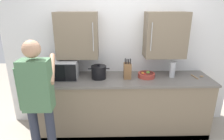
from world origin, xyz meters
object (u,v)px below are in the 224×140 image
object	(u,v)px
fruit_bowl	(146,75)
stock_pot	(99,72)
wooden_spoon	(198,76)
person_figure	(38,96)
thermos_flask	(172,70)
microwave_oven	(58,69)
knife_block	(127,71)

from	to	relation	value
fruit_bowl	stock_pot	bearing A→B (deg)	-178.45
fruit_bowl	wooden_spoon	bearing A→B (deg)	-0.71
stock_pot	person_figure	distance (m)	0.98
wooden_spoon	thermos_flask	xyz separation A→B (m)	(-0.42, 0.01, 0.11)
microwave_oven	person_figure	size ratio (longest dim) A/B	0.34
microwave_oven	stock_pot	xyz separation A→B (m)	(0.63, -0.03, -0.04)
wooden_spoon	stock_pot	bearing A→B (deg)	-179.64
microwave_oven	thermos_flask	xyz separation A→B (m)	(1.77, -0.01, -0.02)
microwave_oven	stock_pot	size ratio (longest dim) A/B	1.74
thermos_flask	person_figure	distance (m)	1.97
knife_block	person_figure	xyz separation A→B (m)	(-1.13, -0.70, -0.07)
stock_pot	fruit_bowl	distance (m)	0.74
fruit_bowl	knife_block	xyz separation A→B (m)	(-0.30, -0.02, 0.08)
stock_pot	thermos_flask	bearing A→B (deg)	1.15
wooden_spoon	knife_block	bearing A→B (deg)	-179.43
microwave_oven	stock_pot	world-z (taller)	microwave_oven
wooden_spoon	fruit_bowl	xyz separation A→B (m)	(-0.82, 0.01, 0.03)
thermos_flask	knife_block	bearing A→B (deg)	-178.02
wooden_spoon	stock_pot	size ratio (longest dim) A/B	0.56
stock_pot	fruit_bowl	world-z (taller)	stock_pot
wooden_spoon	person_figure	size ratio (longest dim) A/B	0.11
wooden_spoon	stock_pot	xyz separation A→B (m)	(-1.56, -0.01, 0.09)
wooden_spoon	knife_block	world-z (taller)	knife_block
knife_block	wooden_spoon	bearing A→B (deg)	0.57
thermos_flask	fruit_bowl	xyz separation A→B (m)	(-0.40, -0.00, -0.08)
fruit_bowl	knife_block	world-z (taller)	knife_block
wooden_spoon	fruit_bowl	size ratio (longest dim) A/B	0.70
microwave_oven	knife_block	size ratio (longest dim) A/B	1.78
microwave_oven	fruit_bowl	size ratio (longest dim) A/B	2.17
wooden_spoon	person_figure	bearing A→B (deg)	-162.44
microwave_oven	wooden_spoon	world-z (taller)	microwave_oven
microwave_oven	person_figure	distance (m)	0.74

